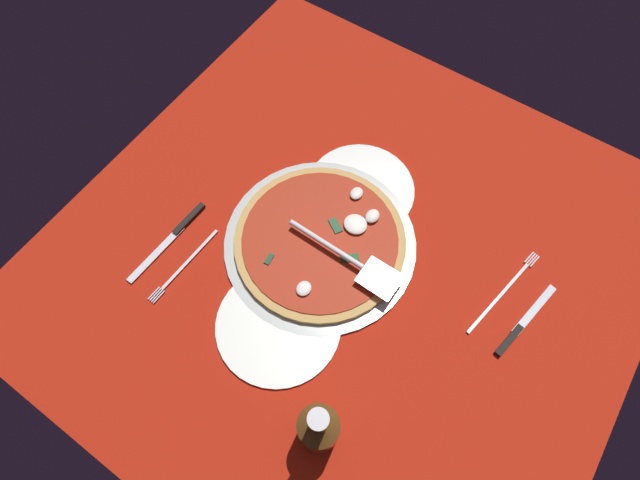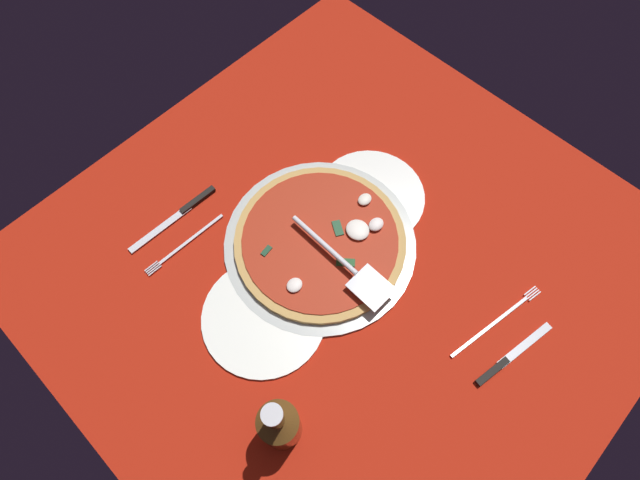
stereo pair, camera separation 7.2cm
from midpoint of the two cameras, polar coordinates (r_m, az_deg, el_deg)
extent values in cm
cube|color=#A41C0D|center=(98.47, 5.08, -2.52)|extent=(108.30, 108.30, 0.80)
cube|color=silver|center=(94.39, -19.33, -22.06)|extent=(6.02, 6.02, 0.10)
cube|color=silver|center=(98.07, -23.58, -16.54)|extent=(6.02, 6.02, 0.10)
cube|color=silver|center=(103.04, -27.27, -11.41)|extent=(6.02, 6.02, 0.10)
cube|color=silver|center=(109.11, -30.47, -6.77)|extent=(6.02, 6.02, 0.10)
cube|color=silver|center=(92.14, -13.90, -22.53)|extent=(6.02, 6.02, 0.10)
cube|color=silver|center=(95.15, -18.65, -16.97)|extent=(6.02, 6.02, 0.10)
cube|color=silver|center=(99.54, -22.80, -11.73)|extent=(6.02, 6.02, 0.10)
cube|color=silver|center=(105.13, -26.42, -6.95)|extent=(6.02, 6.02, 0.10)
cube|color=silver|center=(111.74, -29.58, -2.66)|extent=(6.02, 6.02, 0.10)
cube|color=silver|center=(90.64, -8.21, -22.82)|extent=(6.02, 6.02, 0.10)
cube|color=silver|center=(92.93, -13.42, -17.30)|extent=(6.02, 6.02, 0.10)
cube|color=silver|center=(96.67, -18.03, -12.00)|extent=(6.02, 6.02, 0.10)
cube|color=silver|center=(101.70, -22.07, -7.10)|extent=(6.02, 6.02, 0.10)
cube|color=silver|center=(107.85, -25.62, -2.68)|extent=(6.02, 6.02, 0.10)
cube|color=silver|center=(114.94, -28.74, 1.24)|extent=(6.02, 6.02, 0.10)
cube|color=silver|center=(89.92, -2.37, -22.92)|extent=(6.02, 6.02, 0.10)
cube|color=silver|center=(91.44, -7.97, -17.50)|extent=(6.02, 6.02, 0.10)
cube|color=silver|center=(94.48, -12.99, -12.20)|extent=(6.02, 6.02, 0.10)
cube|color=silver|center=(98.89, -17.45, -7.22)|extent=(6.02, 6.02, 0.10)
cube|color=silver|center=(104.52, -21.39, -2.69)|extent=(6.02, 6.02, 0.10)
cube|color=silver|center=(111.16, -24.88, 1.35)|extent=(6.02, 6.02, 0.10)
cube|color=silver|center=(90.01, 3.51, -22.80)|extent=(6.02, 6.02, 0.10)
cube|color=silver|center=(90.73, -2.37, -17.54)|extent=(6.02, 6.02, 0.10)
cube|color=silver|center=(93.01, -7.75, -12.30)|extent=(6.02, 6.02, 0.10)
cube|color=silver|center=(96.75, -12.59, -7.30)|extent=(6.02, 6.02, 0.10)
cube|color=silver|center=(101.78, -16.91, -2.68)|extent=(6.02, 6.02, 0.10)
cube|color=silver|center=(107.93, -20.76, 1.47)|extent=(6.02, 6.02, 0.10)
cube|color=silver|center=(115.01, -24.17, 5.13)|extent=(6.02, 6.02, 0.10)
cube|color=silver|center=(90.89, 9.31, -22.47)|extent=(6.02, 6.02, 0.10)
cube|color=silver|center=(90.81, 3.26, -17.43)|extent=(6.02, 6.02, 0.10)
cube|color=silver|center=(92.32, -2.38, -12.31)|extent=(6.02, 6.02, 0.10)
cube|color=silver|center=(95.32, -7.54, -7.32)|extent=(6.02, 6.02, 0.10)
cube|color=silver|center=(99.70, -12.21, -2.66)|extent=(6.02, 6.02, 0.10)
cube|color=silver|center=(105.28, -16.41, 1.58)|extent=(6.02, 6.02, 0.10)
cube|color=silver|center=(111.89, -20.16, 5.35)|extent=(6.02, 6.02, 0.10)
cube|color=silver|center=(92.56, 14.91, -21.95)|extent=(6.02, 6.02, 0.10)
cube|color=silver|center=(91.69, 8.82, -17.17)|extent=(6.02, 6.02, 0.10)
cube|color=silver|center=(92.40, 3.03, -12.21)|extent=(6.02, 6.02, 0.10)
cube|color=silver|center=(94.64, -2.38, -7.29)|extent=(6.02, 6.02, 0.10)
cube|color=silver|center=(98.32, -7.35, -2.61)|extent=(6.02, 6.02, 0.10)
cube|color=silver|center=(103.28, -11.87, 1.69)|extent=(6.02, 6.02, 0.10)
cube|color=silver|center=(109.34, -15.94, 5.55)|extent=(6.02, 6.02, 0.10)
cube|color=silver|center=(116.33, -19.60, 8.95)|extent=(6.02, 6.02, 0.10)
cube|color=silver|center=(94.96, 20.23, -21.27)|extent=(6.02, 6.02, 0.10)
cube|color=silver|center=(93.34, 14.21, -16.77)|extent=(6.02, 6.02, 0.10)
cube|color=silver|center=(93.26, 8.37, -12.00)|extent=(6.02, 6.02, 0.10)
cube|color=silver|center=(94.73, 2.81, -7.20)|extent=(6.02, 6.02, 0.10)
cube|color=silver|center=(97.66, -2.38, -2.55)|extent=(6.02, 6.02, 0.10)
cube|color=silver|center=(101.94, -7.17, 1.79)|extent=(6.02, 6.02, 0.10)
cube|color=silver|center=(107.40, -11.54, 5.73)|extent=(6.02, 6.02, 0.10)
cube|color=silver|center=(113.88, -15.50, 9.22)|extent=(6.02, 6.02, 0.10)
cube|color=silver|center=(98.04, 25.21, -20.49)|extent=(6.02, 6.02, 0.10)
cube|color=silver|center=(95.72, 19.35, -16.25)|extent=(6.02, 6.02, 0.10)
cube|color=silver|center=(94.88, 13.56, -11.71)|extent=(6.02, 6.02, 0.10)
cube|color=silver|center=(95.57, 7.95, -7.05)|extent=(6.02, 6.02, 0.10)
cube|color=silver|center=(97.74, 2.61, -2.46)|extent=(6.02, 6.02, 0.10)
cube|color=silver|center=(101.30, -2.38, 1.88)|extent=(6.02, 6.02, 0.10)
cube|color=silver|center=(106.12, -7.01, 5.87)|extent=(6.02, 6.02, 0.10)
cube|color=silver|center=(112.03, -11.24, 9.45)|extent=(6.02, 6.02, 0.10)
cube|color=silver|center=(118.86, -15.09, 12.59)|extent=(6.02, 6.02, 0.10)
cube|color=silver|center=(101.74, 29.80, -19.63)|extent=(6.02, 6.02, 0.10)
cube|color=silver|center=(98.78, 24.18, -15.65)|extent=(6.02, 6.02, 0.10)
cube|color=silver|center=(97.23, 18.53, -11.34)|extent=(6.02, 6.02, 0.10)
cube|color=silver|center=(97.15, 12.96, -6.85)|extent=(6.02, 6.02, 0.10)
cube|color=silver|center=(98.56, 7.56, -2.36)|extent=(6.02, 6.02, 0.10)
cube|color=silver|center=(101.38, 2.43, 1.96)|extent=(6.02, 6.02, 0.10)
cube|color=silver|center=(105.51, -2.39, 5.98)|extent=(6.02, 6.02, 0.10)
cube|color=silver|center=(110.80, -6.85, 9.63)|extent=(6.02, 6.02, 0.10)
cube|color=silver|center=(117.09, -10.96, 12.86)|extent=(6.02, 6.02, 0.10)
cube|color=silver|center=(102.45, 28.66, -14.99)|extent=(6.02, 6.02, 0.10)
cube|color=silver|center=(100.24, 23.22, -10.91)|extent=(6.02, 6.02, 0.10)
cube|color=silver|center=(99.44, 17.76, -6.61)|extent=(6.02, 6.02, 0.10)
cube|color=silver|center=(100.09, 12.40, -2.24)|extent=(6.02, 6.02, 0.10)
cube|color=silver|center=(102.17, 7.20, 2.03)|extent=(6.02, 6.02, 0.10)
cube|color=silver|center=(105.58, 2.26, 6.06)|extent=(6.02, 6.02, 0.10)
cube|color=silver|center=(110.21, -2.39, 9.75)|extent=(6.02, 6.02, 0.10)
cube|color=silver|center=(115.91, -6.71, 13.06)|extent=(6.02, 6.02, 0.10)
cube|color=silver|center=(122.53, -10.69, 15.98)|extent=(6.02, 6.02, 0.10)
cube|color=silver|center=(106.68, 32.78, -14.31)|extent=(6.02, 6.02, 0.10)
cube|color=silver|center=(103.86, 27.59, -10.45)|extent=(6.02, 6.02, 0.10)
cube|color=silver|center=(102.38, 22.32, -6.34)|extent=(6.02, 6.02, 0.10)
cube|color=silver|center=(102.31, 17.05, -2.11)|extent=(6.02, 6.02, 0.10)
cube|color=silver|center=(103.65, 11.87, 2.08)|extent=(6.02, 6.02, 0.10)
cube|color=silver|center=(106.34, 6.87, 6.09)|extent=(6.02, 6.02, 0.10)
cube|color=silver|center=(110.28, 2.10, 9.82)|extent=(6.02, 6.02, 0.10)
cube|color=silver|center=(115.35, -2.39, 13.20)|extent=(6.02, 6.02, 0.10)
cube|color=silver|center=(121.41, -6.57, 16.20)|extent=(6.02, 6.02, 0.10)
cube|color=silver|center=(108.03, 31.64, -9.96)|extent=(6.02, 6.02, 0.10)
cube|color=silver|center=(105.93, 26.59, -6.05)|extent=(6.02, 6.02, 0.10)
cube|color=silver|center=(105.18, 21.48, -1.98)|extent=(6.02, 6.02, 0.10)
cube|color=silver|center=(105.80, 16.38, 2.11)|extent=(6.02, 6.02, 0.10)
cube|color=silver|center=(107.76, 11.39, 6.09)|extent=(6.02, 6.02, 0.10)
cube|color=silver|center=(111.00, 6.56, 9.83)|extent=(6.02, 6.02, 0.10)
cube|color=silver|center=(115.42, 1.95, 13.26)|extent=(6.02, 6.02, 0.10)
cube|color=silver|center=(120.87, -2.39, 16.34)|extent=(6.02, 6.02, 0.10)
cube|color=silver|center=(127.23, -6.45, 19.05)|extent=(6.02, 6.02, 0.10)
cube|color=silver|center=(110.03, 30.56, -5.75)|extent=(6.02, 6.02, 0.10)
cube|color=silver|center=(108.64, 25.64, -1.84)|extent=(6.02, 6.02, 0.10)
cube|color=silver|center=(108.57, 20.69, 2.13)|extent=(6.02, 6.02, 0.10)
cube|color=silver|center=(109.83, 15.76, 6.04)|extent=(6.02, 6.02, 0.10)
cube|color=silver|center=(112.37, 10.93, 9.78)|extent=(6.02, 6.02, 0.10)
cube|color=silver|center=(116.11, 6.27, 13.26)|extent=(6.02, 6.02, 0.10)
cube|color=silver|center=(120.93, 1.81, 16.40)|extent=(6.02, 6.02, 0.10)
cube|color=silver|center=(126.72, -2.39, 19.20)|extent=(6.02, 6.02, 0.10)
cube|color=silver|center=(114.61, 34.22, -5.45)|extent=(6.02, 6.02, 0.10)
cube|color=silver|center=(112.63, 29.54, -1.70)|extent=(6.02, 6.02, 0.10)
cube|color=silver|center=(111.92, 24.76, 2.14)|extent=(6.02, 6.02, 0.10)
cube|color=silver|center=(112.50, 19.95, 5.97)|extent=(6.02, 6.02, 0.10)
cube|color=silver|center=(114.35, 15.17, 9.68)|extent=(6.02, 6.02, 0.10)
cube|color=silver|center=(117.42, 10.50, 13.18)|extent=(6.02, 6.02, 0.10)
cube|color=silver|center=(121.60, 5.99, 16.38)|extent=(6.02, 6.02, 0.10)
cube|color=silver|center=(126.78, 1.68, 19.26)|extent=(6.02, 6.02, 0.10)
cube|color=silver|center=(132.86, -2.39, 21.80)|extent=(6.02, 6.02, 0.10)
cube|color=silver|center=(117.11, 33.14, -1.57)|extent=(6.02, 6.02, 0.10)
cube|color=silver|center=(115.81, 28.57, 2.14)|extent=(6.02, 6.02, 0.10)
cube|color=silver|center=(115.74, 23.92, 5.88)|extent=(6.02, 6.02, 0.10)
cube|color=silver|center=(116.93, 19.25, 9.54)|extent=(6.02, 6.02, 0.10)
cube|color=silver|center=(119.32, 14.62, 13.03)|extent=(6.02, 6.02, 0.10)
cube|color=silver|center=(122.84, 10.10, 16.28)|extent=(6.02, 6.02, 0.10)
cube|color=silver|center=(127.41, 5.73, 19.23)|extent=(6.02, 6.02, 0.10)
cube|color=silver|center=(132.92, 1.56, 21.86)|extent=(6.02, 6.02, 0.10)
cube|color=silver|center=(120.17, 32.12, 2.13)|extent=(6.02, 6.02, 0.10)
cube|color=silver|center=(119.50, 27.65, 5.76)|extent=(6.02, 6.02, 0.10)
cube|color=silver|center=(120.05, 23.13, 9.36)|extent=(6.02, 6.02, 0.10)
cube|color=silver|center=(121.78, 18.59, 12.83)|extent=(6.02, 6.02, 0.10)
cube|color=silver|center=(124.66, 14.11, 16.10)|extent=(6.02, 6.02, 0.10)
cube|color=silver|center=(128.61, 9.73, 19.11)|extent=(6.02, 6.02, 0.10)
cube|color=silver|center=(133.52, 5.49, 21.82)|extent=(6.02, 6.02, 0.10)
cube|color=silver|center=(139.31, 1.44, 24.22)|extent=(6.02, 6.02, 0.10)
cube|color=silver|center=(123.73, 31.15, 5.63)|extent=(6.02, 6.02, 0.10)
cube|color=silver|center=(123.67, 26.79, 9.15)|extent=(6.02, 6.02, 0.10)
cube|color=silver|center=(124.78, 22.38, 12.58)|extent=(6.02, 6.02, 0.10)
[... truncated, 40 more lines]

